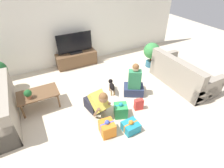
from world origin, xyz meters
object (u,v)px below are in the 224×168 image
coffee_table (38,95)px  potted_plant_corner_right (152,52)px  dog (112,85)px  tv_console (77,59)px  tv (75,44)px  gift_box_b (107,128)px  person_sitting (134,84)px  tabletop_plant (28,94)px  sofa_right (182,75)px  gift_box_c (131,127)px  gift_bag_a (139,104)px  gift_box_a (121,110)px  person_kneeling (97,102)px

coffee_table → potted_plant_corner_right: bearing=6.4°
dog → potted_plant_corner_right: bearing=-143.6°
tv_console → tv: 0.53m
gift_box_b → potted_plant_corner_right: bearing=36.5°
person_sitting → tabletop_plant: bearing=18.7°
sofa_right → tv: bearing=43.1°
sofa_right → gift_box_c: (-2.24, -0.80, -0.19)m
person_sitting → potted_plant_corner_right: bearing=-112.2°
coffee_table → tv_console: bearing=48.0°
gift_box_b → gift_bag_a: gift_box_b is taller
tabletop_plant → gift_box_b: bearing=-47.3°
gift_box_b → tabletop_plant: 1.94m
tv → gift_box_b: size_ratio=3.06×
tv_console → gift_box_a: (0.13, -2.81, -0.07)m
gift_box_a → dog: bearing=75.7°
gift_box_a → gift_box_b: (-0.51, -0.33, -0.00)m
coffee_table → tabletop_plant: 0.28m
tabletop_plant → tv_console: bearing=46.1°
person_sitting → gift_box_a: 0.91m
gift_bag_a → tabletop_plant: bearing=154.7°
person_kneeling → gift_box_b: person_kneeling is taller
sofa_right → tabletop_plant: size_ratio=8.24×
person_sitting → gift_box_c: bearing=84.6°
sofa_right → dog: bearing=73.8°
potted_plant_corner_right → person_kneeling: 2.82m
sofa_right → person_sitting: 1.52m
tv → sofa_right: bearing=-46.9°
person_kneeling → tv_console: bearing=72.5°
person_kneeling → gift_box_c: size_ratio=2.27×
gift_bag_a → tv_console: bearing=102.4°
sofa_right → person_kneeling: bearing=90.0°
dog → person_sitting: bearing=160.7°
tv_console → person_kneeling: person_kneeling is taller
sofa_right → tv_console: sofa_right is taller
sofa_right → person_kneeling: 2.66m
dog → gift_box_b: bearing=74.7°
coffee_table → tv: bearing=48.0°
dog → gift_box_c: size_ratio=1.42×
gift_bag_a → tabletop_plant: size_ratio=1.38×
gift_box_a → gift_box_b: 0.61m
sofa_right → gift_bag_a: sofa_right is taller
coffee_table → tabletop_plant: tabletop_plant is taller
person_sitting → gift_box_c: person_sitting is taller
gift_box_c → sofa_right: bearing=19.6°
person_kneeling → dog: (0.67, 0.58, -0.12)m
potted_plant_corner_right → person_sitting: person_sitting is taller
potted_plant_corner_right → gift_bag_a: size_ratio=2.71×
person_kneeling → tabletop_plant: 1.56m
dog → gift_box_c: bearing=95.2°
tv_console → person_kneeling: size_ratio=1.71×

